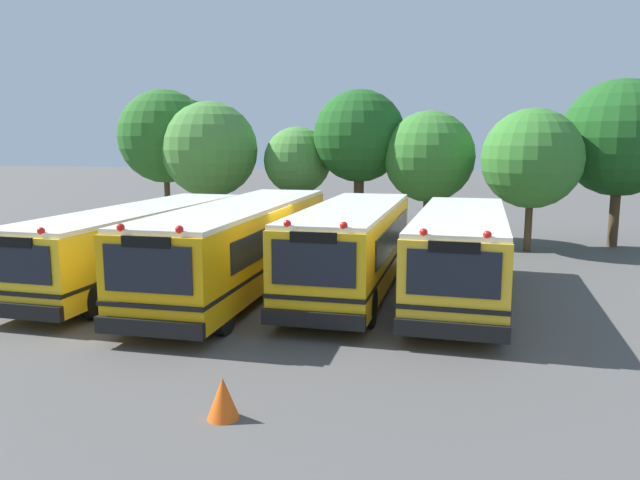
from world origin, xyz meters
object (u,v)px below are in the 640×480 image
(school_bus_1, at_px, (242,242))
(school_bus_3, at_px, (461,252))
(tree_3, at_px, (359,135))
(tree_6, at_px, (622,139))
(tree_1, at_px, (211,151))
(school_bus_2, at_px, (352,246))
(traffic_cone, at_px, (223,398))
(tree_2, at_px, (299,162))
(tree_4, at_px, (431,157))
(school_bus_0, at_px, (140,241))
(tree_0, at_px, (170,136))
(tree_5, at_px, (534,158))

(school_bus_1, relative_size, school_bus_3, 1.25)
(tree_3, xyz_separation_m, tree_6, (11.23, -0.16, -0.19))
(school_bus_3, bearing_deg, school_bus_1, 2.66)
(school_bus_3, height_order, tree_1, tree_1)
(school_bus_2, distance_m, tree_1, 13.69)
(traffic_cone, bearing_deg, school_bus_3, 66.83)
(tree_2, bearing_deg, tree_4, -6.66)
(school_bus_0, relative_size, tree_0, 1.58)
(school_bus_3, height_order, tree_2, tree_2)
(tree_5, relative_size, tree_6, 0.82)
(tree_6, bearing_deg, school_bus_2, -131.72)
(school_bus_0, height_order, tree_3, tree_3)
(school_bus_1, bearing_deg, school_bus_0, -3.39)
(school_bus_0, relative_size, traffic_cone, 15.94)
(tree_2, distance_m, tree_6, 14.24)
(school_bus_2, bearing_deg, school_bus_3, 178.41)
(tree_4, bearing_deg, school_bus_3, -81.89)
(tree_1, bearing_deg, tree_6, 1.62)
(tree_0, distance_m, tree_6, 20.88)
(tree_3, distance_m, tree_6, 11.23)
(school_bus_3, distance_m, traffic_cone, 9.32)
(school_bus_2, distance_m, tree_2, 12.14)
(tree_1, bearing_deg, school_bus_0, -79.29)
(school_bus_0, xyz_separation_m, tree_4, (8.53, 10.35, 2.45))
(school_bus_1, distance_m, school_bus_3, 6.48)
(tree_0, xyz_separation_m, tree_5, (17.20, -2.34, -0.95))
(school_bus_3, height_order, tree_6, tree_6)
(school_bus_3, xyz_separation_m, traffic_cone, (-3.64, -8.51, -1.05))
(school_bus_0, distance_m, tree_5, 15.59)
(tree_2, relative_size, traffic_cone, 7.41)
(school_bus_3, relative_size, tree_0, 1.33)
(school_bus_3, xyz_separation_m, tree_5, (2.71, 8.69, 2.42))
(school_bus_3, bearing_deg, school_bus_0, 1.28)
(school_bus_2, relative_size, traffic_cone, 13.33)
(traffic_cone, bearing_deg, tree_5, 69.72)
(school_bus_3, distance_m, tree_1, 15.96)
(tree_0, distance_m, tree_3, 9.65)
(tree_6, bearing_deg, tree_4, -177.14)
(tree_5, distance_m, traffic_cone, 18.67)
(tree_2, bearing_deg, traffic_cone, -78.04)
(tree_0, height_order, tree_2, tree_0)
(tree_2, bearing_deg, tree_0, -179.24)
(tree_1, relative_size, tree_4, 1.09)
(school_bus_1, bearing_deg, tree_1, -62.93)
(school_bus_1, xyz_separation_m, tree_6, (12.86, 10.91, 3.13))
(school_bus_2, height_order, school_bus_3, school_bus_2)
(school_bus_0, xyz_separation_m, tree_6, (16.39, 10.74, 3.24))
(traffic_cone, bearing_deg, school_bus_1, 108.66)
(school_bus_3, relative_size, traffic_cone, 13.39)
(school_bus_0, distance_m, school_bus_3, 10.01)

